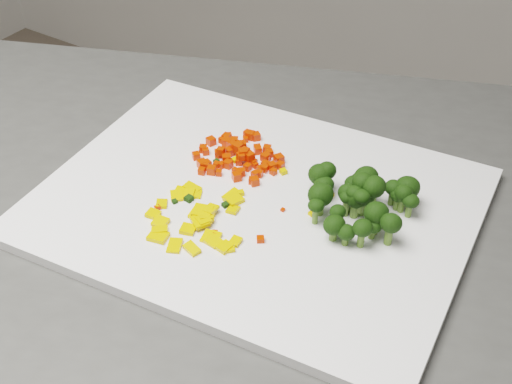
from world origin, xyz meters
The scene contains 139 objects.
cutting_board centered at (0.10, 0.62, 0.91)m, with size 0.44×0.34×0.01m, color white.
carrot_pile centered at (0.04, 0.66, 0.93)m, with size 0.10×0.10×0.03m, color red, non-canonical shape.
pepper_pile centered at (0.07, 0.56, 0.92)m, with size 0.11×0.11×0.02m, color yellow, non-canonical shape.
broccoli_pile centered at (0.19, 0.66, 0.94)m, with size 0.12×0.12×0.05m, color black, non-canonical shape.
carrot_cube_0 centered at (0.03, 0.63, 0.92)m, with size 0.01×0.01×0.01m, color red.
carrot_cube_1 centered at (0.04, 0.65, 0.92)m, with size 0.01×0.01×0.01m, color red.
carrot_cube_2 centered at (0.06, 0.66, 0.92)m, with size 0.01×0.01×0.01m, color red.
carrot_cube_3 centered at (0.06, 0.64, 0.92)m, with size 0.01×0.01×0.01m, color red.
carrot_cube_4 centered at (0.04, 0.67, 0.92)m, with size 0.01×0.01×0.01m, color red.
carrot_cube_5 centered at (0.02, 0.62, 0.92)m, with size 0.01×0.01×0.01m, color red.
carrot_cube_6 centered at (0.00, 0.67, 0.92)m, with size 0.01×0.01×0.01m, color red.
carrot_cube_7 centered at (0.09, 0.68, 0.92)m, with size 0.01×0.01×0.01m, color red.
carrot_cube_8 centered at (0.02, 0.63, 0.92)m, with size 0.01×0.01×0.01m, color red.
carrot_cube_9 centered at (0.04, 0.71, 0.92)m, with size 0.01×0.01×0.01m, color red.
carrot_cube_10 centered at (0.02, 0.66, 0.91)m, with size 0.01×0.01×0.01m, color red.
carrot_cube_11 centered at (0.06, 0.64, 0.92)m, with size 0.01×0.01×0.01m, color red.
carrot_cube_12 centered at (0.06, 0.65, 0.92)m, with size 0.01×0.01×0.01m, color red.
carrot_cube_13 centered at (0.04, 0.71, 0.92)m, with size 0.01×0.01×0.01m, color red.
carrot_cube_14 centered at (0.03, 0.64, 0.91)m, with size 0.01×0.01×0.01m, color red.
carrot_cube_15 centered at (0.08, 0.65, 0.92)m, with size 0.01×0.01×0.01m, color red.
carrot_cube_16 centered at (0.03, 0.67, 0.92)m, with size 0.01×0.01×0.01m, color red.
carrot_cube_17 centered at (0.05, 0.66, 0.92)m, with size 0.01×0.01×0.01m, color red.
carrot_cube_18 centered at (0.03, 0.68, 0.92)m, with size 0.01×0.01×0.01m, color red.
carrot_cube_19 centered at (0.09, 0.66, 0.91)m, with size 0.01×0.01×0.01m, color red.
carrot_cube_20 centered at (0.05, 0.67, 0.92)m, with size 0.01×0.01×0.01m, color red.
carrot_cube_21 centered at (0.01, 0.68, 0.92)m, with size 0.01×0.01×0.01m, color red.
carrot_cube_22 centered at (0.07, 0.65, 0.92)m, with size 0.01×0.01×0.01m, color red.
carrot_cube_23 centered at (0.08, 0.67, 0.92)m, with size 0.01×0.01×0.01m, color red.
carrot_cube_24 centered at (0.05, 0.69, 0.92)m, with size 0.01×0.01×0.01m, color red.
carrot_cube_25 centered at (0.03, 0.70, 0.91)m, with size 0.01×0.01×0.01m, color red.
carrot_cube_26 centered at (0.01, 0.69, 0.92)m, with size 0.01×0.01×0.01m, color red.
carrot_cube_27 centered at (0.05, 0.66, 0.92)m, with size 0.01×0.01×0.01m, color red.
carrot_cube_28 centered at (0.01, 0.68, 0.92)m, with size 0.01×0.01×0.01m, color red.
carrot_cube_29 centered at (0.07, 0.67, 0.92)m, with size 0.01×0.01×0.01m, color red.
carrot_cube_30 centered at (0.00, 0.65, 0.92)m, with size 0.01×0.01×0.01m, color red.
carrot_cube_31 centered at (0.02, 0.66, 0.92)m, with size 0.01×0.01×0.01m, color red.
carrot_cube_32 centered at (0.07, 0.69, 0.92)m, with size 0.01×0.01×0.01m, color red.
carrot_cube_33 centered at (0.02, 0.66, 0.92)m, with size 0.01×0.01×0.01m, color red.
carrot_cube_34 centered at (0.07, 0.66, 0.91)m, with size 0.01×0.01×0.01m, color red.
carrot_cube_35 centered at (0.04, 0.68, 0.92)m, with size 0.01×0.01×0.01m, color red.
carrot_cube_36 centered at (0.06, 0.63, 0.92)m, with size 0.01×0.01×0.01m, color red.
carrot_cube_37 centered at (0.01, 0.63, 0.92)m, with size 0.01×0.01×0.01m, color red.
carrot_cube_38 centered at (0.03, 0.64, 0.91)m, with size 0.01×0.01×0.01m, color red.
carrot_cube_39 centered at (0.06, 0.67, 0.92)m, with size 0.01×0.01×0.01m, color red.
carrot_cube_40 centered at (0.01, 0.69, 0.92)m, with size 0.01×0.01×0.01m, color red.
carrot_cube_41 centered at (0.06, 0.69, 0.92)m, with size 0.01×0.01×0.01m, color red.
carrot_cube_42 centered at (0.03, 0.71, 0.92)m, with size 0.01×0.01×0.01m, color red.
carrot_cube_43 centered at (0.03, 0.65, 0.92)m, with size 0.01×0.01×0.01m, color red.
carrot_cube_44 centered at (0.02, 0.68, 0.92)m, with size 0.01×0.01×0.01m, color red.
carrot_cube_45 centered at (0.00, 0.66, 0.92)m, with size 0.01×0.01×0.01m, color red.
carrot_cube_46 centered at (0.06, 0.66, 0.91)m, with size 0.01×0.01×0.01m, color red.
carrot_cube_47 centered at (0.02, 0.63, 0.92)m, with size 0.01×0.01×0.01m, color red.
carrot_cube_48 centered at (0.07, 0.68, 0.91)m, with size 0.01×0.01×0.01m, color red.
carrot_cube_49 centered at (0.05, 0.69, 0.92)m, with size 0.01×0.01×0.01m, color red.
carrot_cube_50 centered at (0.05, 0.66, 0.92)m, with size 0.01×0.01×0.01m, color red.
carrot_cube_51 centered at (0.03, 0.67, 0.92)m, with size 0.01×0.01×0.01m, color red.
carrot_cube_52 centered at (0.04, 0.63, 0.91)m, with size 0.01×0.01×0.01m, color red.
carrot_cube_53 centered at (0.08, 0.64, 0.92)m, with size 0.01×0.01×0.01m, color red.
carrot_cube_54 centered at (0.02, 0.71, 0.92)m, with size 0.01×0.01×0.01m, color red.
carrot_cube_55 centered at (0.00, 0.64, 0.92)m, with size 0.01×0.01×0.01m, color red.
carrot_cube_56 centered at (0.03, 0.68, 0.92)m, with size 0.01×0.01×0.01m, color red.
carrot_cube_57 centered at (0.02, 0.69, 0.92)m, with size 0.01×0.01×0.01m, color red.
carrot_cube_58 centered at (0.08, 0.68, 0.92)m, with size 0.01×0.01×0.01m, color red.
carrot_cube_59 centered at (0.08, 0.64, 0.92)m, with size 0.01×0.01×0.01m, color red.
carrot_cube_60 centered at (0.05, 0.66, 0.92)m, with size 0.01×0.01×0.01m, color red.
carrot_cube_61 centered at (0.07, 0.68, 0.92)m, with size 0.01×0.01×0.01m, color red.
carrot_cube_62 centered at (0.08, 0.66, 0.92)m, with size 0.01×0.01×0.01m, color red.
pepper_chunk_0 centered at (0.11, 0.54, 0.91)m, with size 0.01×0.01×0.00m, color yellow.
pepper_chunk_1 centered at (0.03, 0.59, 0.91)m, with size 0.02×0.01×0.00m, color yellow.
pepper_chunk_2 centered at (0.07, 0.56, 0.91)m, with size 0.02×0.02×0.00m, color yellow.
pepper_chunk_3 centered at (0.10, 0.54, 0.91)m, with size 0.02×0.01×0.00m, color yellow.
pepper_chunk_4 centered at (0.07, 0.55, 0.92)m, with size 0.02×0.01×0.00m, color yellow.
pepper_chunk_5 centered at (0.02, 0.58, 0.91)m, with size 0.01×0.01×0.00m, color yellow.
pepper_chunk_6 centered at (0.11, 0.54, 0.91)m, with size 0.01×0.01×0.00m, color yellow.
pepper_chunk_7 centered at (0.07, 0.57, 0.92)m, with size 0.01×0.02×0.00m, color yellow.
pepper_chunk_8 centered at (0.04, 0.59, 0.91)m, with size 0.01×0.01×0.00m, color yellow.
pepper_chunk_9 centered at (0.03, 0.58, 0.91)m, with size 0.01×0.02×0.00m, color yellow.
pepper_chunk_10 centered at (0.04, 0.53, 0.91)m, with size 0.01×0.01×0.00m, color yellow.
pepper_chunk_11 centered at (0.02, 0.56, 0.91)m, with size 0.01×0.01×0.00m, color yellow.
pepper_chunk_12 centered at (0.02, 0.54, 0.91)m, with size 0.01×0.01×0.00m, color yellow.
pepper_chunk_13 centered at (0.06, 0.56, 0.92)m, with size 0.02×0.02×0.00m, color yellow.
pepper_chunk_14 centered at (0.07, 0.51, 0.91)m, with size 0.02×0.01×0.00m, color yellow.
pepper_chunk_15 centered at (0.02, 0.57, 0.91)m, with size 0.01×0.02×0.00m, color yellow.
pepper_chunk_16 centered at (0.09, 0.54, 0.91)m, with size 0.02×0.02×0.00m, color yellow.
pepper_chunk_17 centered at (0.07, 0.55, 0.92)m, with size 0.01×0.01×0.00m, color yellow.
pepper_chunk_18 centered at (0.04, 0.52, 0.91)m, with size 0.02×0.01×0.00m, color yellow.
pepper_chunk_19 centered at (0.11, 0.55, 0.91)m, with size 0.01×0.01×0.00m, color yellow.
pepper_chunk_20 centered at (0.09, 0.59, 0.91)m, with size 0.01×0.01×0.00m, color yellow.
pepper_chunk_21 centered at (0.07, 0.56, 0.92)m, with size 0.01×0.01×0.00m, color yellow.
pepper_chunk_22 centered at (0.05, 0.51, 0.91)m, with size 0.02×0.02×0.00m, color yellow.
pepper_chunk_23 centered at (0.06, 0.56, 0.91)m, with size 0.02×0.01×0.00m, color yellow.
pepper_chunk_24 centered at (0.07, 0.57, 0.91)m, with size 0.02×0.01×0.00m, color yellow.
pepper_chunk_25 centered at (0.07, 0.54, 0.91)m, with size 0.01×0.01×0.00m, color yellow.
pepper_chunk_26 centered at (0.09, 0.52, 0.91)m, with size 0.02×0.01×0.00m, color yellow.
pepper_chunk_27 centered at (0.08, 0.60, 0.91)m, with size 0.02×0.02×0.00m, color yellow.
pepper_chunk_28 centered at (0.07, 0.61, 0.91)m, with size 0.02×0.01×0.00m, color yellow.
broccoli_floret_0 centered at (0.22, 0.63, 0.92)m, with size 0.02×0.02×0.02m, color black, non-canonical shape.
broccoli_floret_1 centered at (0.20, 0.66, 0.93)m, with size 0.03×0.03×0.03m, color black, non-canonical shape.
broccoli_floret_2 centered at (0.16, 0.63, 0.93)m, with size 0.03×0.03×0.04m, color black, non-canonical shape.
broccoli_floret_3 centered at (0.16, 0.62, 0.93)m, with size 0.02×0.02×0.03m, color black, non-canonical shape.
broccoli_floret_4 centered at (0.18, 0.65, 0.93)m, with size 0.03×0.03×0.03m, color black, non-canonical shape.
broccoli_floret_5 centered at (0.20, 0.61, 0.92)m, with size 0.02×0.02×0.02m, color black, non-canonical shape.
broccoli_floret_6 centered at (0.18, 0.67, 0.93)m, with size 0.03×0.03×0.03m, color black, non-canonical shape.
broccoli_floret_7 centered at (0.22, 0.68, 0.92)m, with size 0.02×0.02×0.02m, color black, non-canonical shape.
broccoli_floret_8 centered at (0.19, 0.66, 0.94)m, with size 0.03×0.03×0.03m, color black, non-canonical shape.
broccoli_floret_9 centered at (0.19, 0.67, 0.94)m, with size 0.03×0.03×0.03m, color black, non-canonical shape.
broccoli_floret_10 centered at (0.20, 0.64, 0.94)m, with size 0.02×0.02×0.03m, color black, non-canonical shape.
broccoli_floret_11 centered at (0.19, 0.65, 0.93)m, with size 0.03×0.03×0.03m, color black, non-canonical shape.
broccoli_floret_12 centered at (0.15, 0.66, 0.92)m, with size 0.03×0.03×0.03m, color black, non-canonical shape.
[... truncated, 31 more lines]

